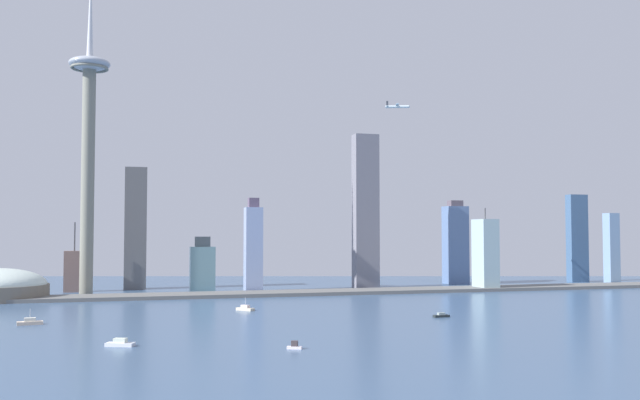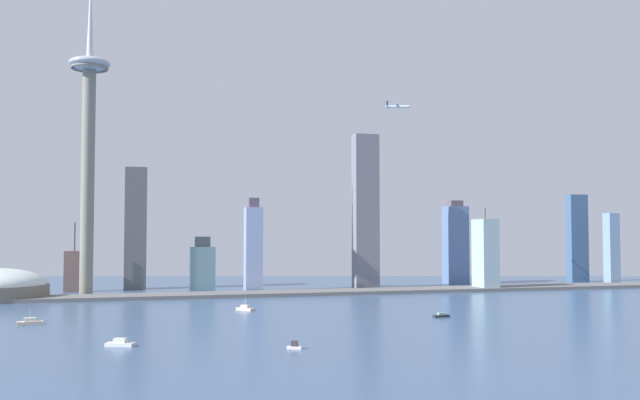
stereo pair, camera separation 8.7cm
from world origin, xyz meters
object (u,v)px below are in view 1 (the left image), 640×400
(skyscraper_4, at_px, (455,244))
(boat_6, at_px, (294,346))
(boat_3, at_px, (245,308))
(skyscraper_6, at_px, (366,211))
(skyscraper_3, at_px, (577,238))
(skyscraper_1, at_px, (74,271))
(observation_tower, at_px, (89,127))
(boat_4, at_px, (30,322))
(skyscraper_2, at_px, (202,268))
(skyscraper_7, at_px, (612,249))
(airplane, at_px, (398,106))
(skyscraper_5, at_px, (485,255))
(skyscraper_0, at_px, (253,248))
(boat_2, at_px, (120,343))
(boat_5, at_px, (441,316))
(skyscraper_8, at_px, (135,228))

(skyscraper_4, xyz_separation_m, boat_6, (-304.42, -420.55, -46.62))
(boat_3, bearing_deg, skyscraper_6, -81.10)
(skyscraper_3, bearing_deg, skyscraper_1, 178.99)
(observation_tower, relative_size, boat_4, 19.31)
(skyscraper_3, height_order, boat_3, skyscraper_3)
(skyscraper_2, distance_m, skyscraper_4, 316.51)
(skyscraper_7, bearing_deg, airplane, 179.53)
(boat_3, bearing_deg, skyscraper_5, -105.88)
(skyscraper_5, bearing_deg, airplane, 156.69)
(skyscraper_7, height_order, boat_3, skyscraper_7)
(skyscraper_6, relative_size, airplane, 6.62)
(boat_4, distance_m, airplane, 452.29)
(skyscraper_7, height_order, boat_4, skyscraper_7)
(boat_6, relative_size, airplane, 0.32)
(skyscraper_5, relative_size, skyscraper_6, 0.51)
(skyscraper_0, relative_size, skyscraper_6, 0.56)
(skyscraper_0, relative_size, skyscraper_2, 1.69)
(skyscraper_7, bearing_deg, boat_4, -161.33)
(boat_2, bearing_deg, skyscraper_0, 91.11)
(skyscraper_3, xyz_separation_m, boat_4, (-609.89, -261.99, -53.10))
(skyscraper_0, relative_size, skyscraper_7, 1.14)
(skyscraper_0, relative_size, boat_5, 7.91)
(boat_3, bearing_deg, boat_4, 66.86)
(skyscraper_7, bearing_deg, skyscraper_1, 174.04)
(boat_2, relative_size, boat_5, 1.31)
(skyscraper_4, bearing_deg, skyscraper_5, -99.20)
(skyscraper_3, bearing_deg, boat_5, -137.98)
(skyscraper_0, xyz_separation_m, skyscraper_8, (-115.83, 81.69, 20.82))
(skyscraper_7, height_order, skyscraper_8, skyscraper_8)
(boat_3, distance_m, airplane, 323.64)
(boat_2, xyz_separation_m, boat_4, (-57.48, 108.77, 0.14))
(skyscraper_5, height_order, skyscraper_7, skyscraper_5)
(observation_tower, bearing_deg, skyscraper_3, 4.97)
(skyscraper_8, xyz_separation_m, boat_3, (79.60, -246.35, -64.71))
(skyscraper_3, bearing_deg, boat_6, -138.96)
(skyscraper_2, bearing_deg, skyscraper_5, -9.86)
(skyscraper_1, xyz_separation_m, skyscraper_8, (61.42, 20.65, 44.87))
(observation_tower, relative_size, skyscraper_1, 4.50)
(skyscraper_0, xyz_separation_m, skyscraper_6, (133.60, 32.38, 40.58))
(skyscraper_4, bearing_deg, boat_3, -142.22)
(observation_tower, distance_m, skyscraper_3, 596.94)
(skyscraper_7, distance_m, boat_5, 420.46)
(skyscraper_7, relative_size, boat_6, 10.33)
(skyscraper_2, bearing_deg, boat_6, -88.91)
(skyscraper_4, distance_m, boat_4, 529.95)
(skyscraper_2, relative_size, skyscraper_4, 0.57)
(skyscraper_4, distance_m, boat_2, 552.03)
(skyscraper_7, xyz_separation_m, airplane, (-271.46, 2.23, 157.53))
(boat_5, xyz_separation_m, boat_6, (-134.81, -107.23, 0.30))
(skyscraper_8, relative_size, airplane, 5.10)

